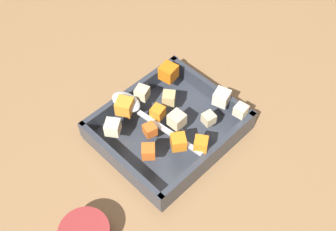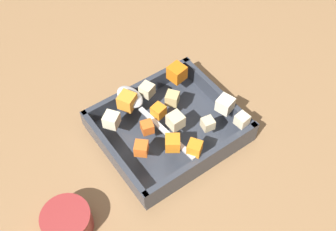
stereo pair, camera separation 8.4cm
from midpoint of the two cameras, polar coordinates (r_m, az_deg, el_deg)
The scene contains 17 objects.
ground_plane at distance 0.89m, azimuth -2.13°, elevation -3.00°, with size 4.00×4.00×0.00m, color #936D47.
baking_dish at distance 0.88m, azimuth -2.73°, elevation -2.10°, with size 0.28×0.24×0.05m.
carrot_chunk_far_left at distance 0.80m, azimuth 1.55°, elevation -4.12°, with size 0.03×0.03×0.03m, color orange.
carrot_chunk_near_left at distance 0.86m, azimuth -8.79°, elevation 1.09°, with size 0.03×0.03×0.03m, color orange.
carrot_chunk_front_center at distance 0.91m, azimuth -2.59°, elevation 5.82°, with size 0.03×0.03×0.03m, color orange.
carrot_chunk_mid_right at distance 0.80m, azimuth -1.58°, elevation -3.85°, with size 0.03×0.03×0.03m, color orange.
carrot_chunk_far_right at distance 0.82m, azimuth -5.44°, elevation -2.16°, with size 0.02×0.02×0.02m, color orange.
carrot_chunk_rim_edge at distance 0.85m, azimuth -4.26°, elevation 0.28°, with size 0.02×0.02×0.02m, color orange.
carrot_chunk_heap_side at distance 0.79m, azimuth -5.77°, elevation -5.15°, with size 0.03×0.03×0.03m, color orange.
potato_chunk_center at distance 0.88m, azimuth -6.21°, elevation 3.03°, with size 0.03×0.03×0.03m, color beige.
potato_chunk_near_spoon at distance 0.83m, azimuth -1.50°, elevation -0.61°, with size 0.03×0.03×0.03m, color beige.
potato_chunk_corner_ne at distance 0.84m, azimuth 2.76°, elevation -0.59°, with size 0.02×0.02×0.02m, color beige.
potato_chunk_corner_sw at distance 0.87m, azimuth -2.65°, elevation 2.24°, with size 0.03×0.03×0.03m, color tan.
potato_chunk_under_handle at distance 0.83m, azimuth -10.51°, elevation -1.79°, with size 0.03×0.03×0.03m, color beige.
parsnip_chunk_heap_top at distance 0.87m, azimuth 4.66°, elevation 2.33°, with size 0.03×0.03×0.03m, color silver.
parsnip_chunk_back_center at distance 0.86m, azimuth 7.22°, elevation 0.52°, with size 0.02×0.02×0.02m, color beige.
serving_spoon at distance 0.87m, azimuth -7.90°, elevation 1.25°, with size 0.05×0.24×0.02m.
Camera 1 is at (0.37, 0.36, 0.73)m, focal length 44.31 mm.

